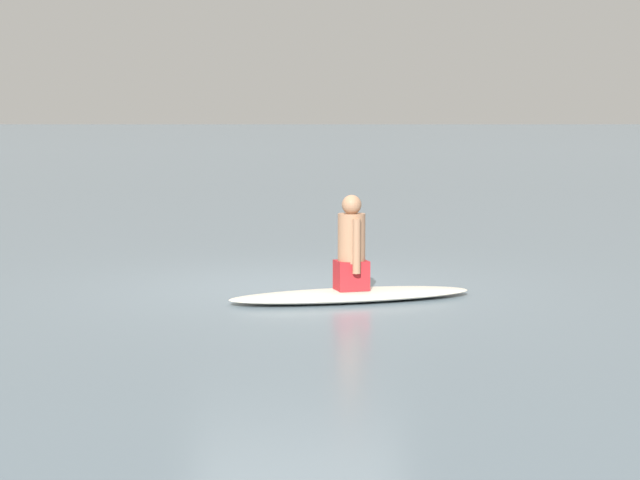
% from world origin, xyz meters
% --- Properties ---
extents(ground_plane, '(400.00, 400.00, 0.00)m').
position_xyz_m(ground_plane, '(0.00, 0.00, 0.00)').
color(ground_plane, slate).
extents(surfboard, '(2.80, 1.45, 0.11)m').
position_xyz_m(surfboard, '(0.60, -0.83, 0.06)').
color(surfboard, silver).
rests_on(surfboard, ground).
extents(person_paddler, '(0.40, 0.45, 1.03)m').
position_xyz_m(person_paddler, '(0.60, -0.83, 0.58)').
color(person_paddler, '#A51E23').
rests_on(person_paddler, surfboard).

